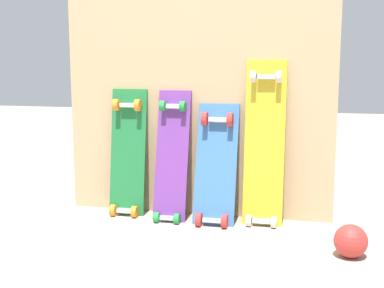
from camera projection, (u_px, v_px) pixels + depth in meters
The scene contains 7 objects.
ground_plane at pixel (195, 216), 2.91m from camera, with size 12.00×12.00×0.00m, color #A89E8E.
plywood_wall_panel at pixel (198, 42), 2.82m from camera, with size 1.47×0.04×1.90m, color tan.
skateboard_green at pixel (128, 158), 2.92m from camera, with size 0.20×0.17×0.76m.
skateboard_purple at pixel (172, 162), 2.83m from camera, with size 0.18×0.23×0.76m.
skateboard_blue at pixel (216, 170), 2.78m from camera, with size 0.22×0.25×0.69m.
skateboard_yellow at pixel (264, 149), 2.74m from camera, with size 0.21×0.18×0.92m.
rubber_ball at pixel (351, 241), 2.30m from camera, with size 0.15×0.15×0.15m, color red.
Camera 1 is at (0.62, -2.74, 0.86)m, focal length 49.40 mm.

